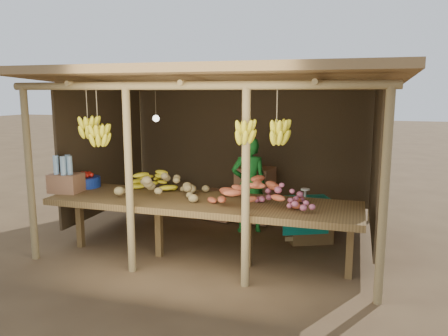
# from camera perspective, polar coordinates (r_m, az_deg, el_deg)

# --- Properties ---
(ground) EXTENTS (60.00, 60.00, 0.00)m
(ground) POSITION_cam_1_polar(r_m,az_deg,el_deg) (6.56, 0.00, -9.07)
(ground) COLOR brown
(ground) RESTS_ON ground
(stall_structure) EXTENTS (4.70, 3.50, 2.43)m
(stall_structure) POSITION_cam_1_polar(r_m,az_deg,el_deg) (6.16, -0.36, 7.88)
(stall_structure) COLOR olive
(stall_structure) RESTS_ON ground
(counter) EXTENTS (3.90, 1.05, 0.80)m
(counter) POSITION_cam_1_polar(r_m,az_deg,el_deg) (5.49, -2.90, -4.83)
(counter) COLOR brown
(counter) RESTS_ON ground
(potato_heap) EXTENTS (1.11, 0.70, 0.37)m
(potato_heap) POSITION_cam_1_polar(r_m,az_deg,el_deg) (5.74, -8.12, -1.74)
(potato_heap) COLOR #97824E
(potato_heap) RESTS_ON counter
(sweet_potato_heap) EXTENTS (1.18, 0.89, 0.36)m
(sweet_potato_heap) POSITION_cam_1_polar(r_m,az_deg,el_deg) (5.22, 3.99, -2.88)
(sweet_potato_heap) COLOR #BD5330
(sweet_potato_heap) RESTS_ON counter
(onion_heap) EXTENTS (0.86, 0.66, 0.35)m
(onion_heap) POSITION_cam_1_polar(r_m,az_deg,el_deg) (5.11, 8.09, -3.25)
(onion_heap) COLOR #A24E65
(onion_heap) RESTS_ON counter
(banana_pile) EXTENTS (0.79, 0.64, 0.35)m
(banana_pile) POSITION_cam_1_polar(r_m,az_deg,el_deg) (6.13, -8.85, -1.10)
(banana_pile) COLOR yellow
(banana_pile) RESTS_ON counter
(tomato_basin) EXTENTS (0.41, 0.41, 0.22)m
(tomato_basin) POSITION_cam_1_polar(r_m,az_deg,el_deg) (6.51, -17.63, -1.60)
(tomato_basin) COLOR navy
(tomato_basin) RESTS_ON counter
(bottle_box) EXTENTS (0.42, 0.34, 0.50)m
(bottle_box) POSITION_cam_1_polar(r_m,az_deg,el_deg) (6.23, -19.95, -1.25)
(bottle_box) COLOR #8D5D3F
(bottle_box) RESTS_ON counter
(vendor) EXTENTS (0.63, 0.53, 1.47)m
(vendor) POSITION_cam_1_polar(r_m,az_deg,el_deg) (6.68, 3.26, -2.21)
(vendor) COLOR #1A7826
(vendor) RESTS_ON ground
(tarp_crate) EXTENTS (0.84, 0.79, 0.79)m
(tarp_crate) POSITION_cam_1_polar(r_m,az_deg,el_deg) (6.49, 10.92, -6.48)
(tarp_crate) COLOR brown
(tarp_crate) RESTS_ON ground
(carton_stack) EXTENTS (1.27, 0.57, 0.90)m
(carton_stack) POSITION_cam_1_polar(r_m,az_deg,el_deg) (7.27, 2.48, -3.93)
(carton_stack) COLOR #8D5D3F
(carton_stack) RESTS_ON ground
(burlap_sacks) EXTENTS (0.92, 0.48, 0.65)m
(burlap_sacks) POSITION_cam_1_polar(r_m,az_deg,el_deg) (8.04, -7.11, -3.49)
(burlap_sacks) COLOR #43341F
(burlap_sacks) RESTS_ON ground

